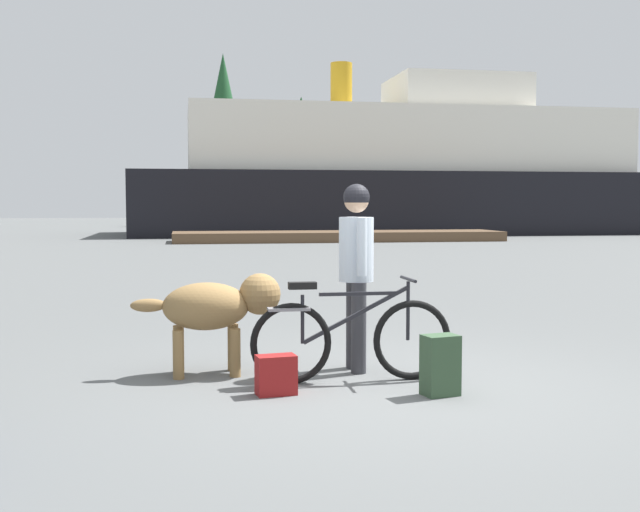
{
  "coord_description": "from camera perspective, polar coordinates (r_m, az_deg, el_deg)",
  "views": [
    {
      "loc": [
        -1.63,
        -6.36,
        1.56
      ],
      "look_at": [
        -0.19,
        1.84,
        0.99
      ],
      "focal_mm": 43.82,
      "sensor_mm": 36.0,
      "label": 1
    }
  ],
  "objects": [
    {
      "name": "ground_plane",
      "position": [
        6.75,
        4.37,
        -9.48
      ],
      "size": [
        160.0,
        160.0,
        0.0
      ],
      "primitive_type": "plane",
      "color": "#595B5B"
    },
    {
      "name": "bicycle",
      "position": [
        6.83,
        2.26,
        -6.03
      ],
      "size": [
        1.79,
        0.44,
        0.91
      ],
      "color": "black",
      "rests_on": "ground_plane"
    },
    {
      "name": "person_cyclist",
      "position": [
        7.21,
        2.66,
        -0.18
      ],
      "size": [
        0.32,
        0.53,
        1.74
      ],
      "color": "#333338",
      "rests_on": "ground_plane"
    },
    {
      "name": "dog",
      "position": [
        7.15,
        -7.52,
        -3.68
      ],
      "size": [
        1.35,
        0.51,
        0.92
      ],
      "color": "olive",
      "rests_on": "ground_plane"
    },
    {
      "name": "backpack",
      "position": [
        6.46,
        8.78,
        -7.88
      ],
      "size": [
        0.32,
        0.26,
        0.49
      ],
      "primitive_type": "cube",
      "rotation": [
        0.0,
        0.0,
        0.22
      ],
      "color": "#334C33",
      "rests_on": "ground_plane"
    },
    {
      "name": "handbag_pannier",
      "position": [
        6.43,
        -3.23,
        -8.67
      ],
      "size": [
        0.34,
        0.22,
        0.32
      ],
      "primitive_type": "cube",
      "rotation": [
        0.0,
        0.0,
        0.14
      ],
      "color": "maroon",
      "rests_on": "ground_plane"
    },
    {
      "name": "dock_pier",
      "position": [
        32.16,
        1.36,
        1.45
      ],
      "size": [
        13.48,
        2.92,
        0.4
      ],
      "primitive_type": "cube",
      "color": "brown",
      "rests_on": "ground_plane"
    },
    {
      "name": "ferry_boat",
      "position": [
        41.04,
        6.27,
        5.92
      ],
      "size": [
        27.56,
        8.69,
        8.67
      ],
      "color": "black",
      "rests_on": "ground_plane"
    },
    {
      "name": "pine_tree_center",
      "position": [
        56.02,
        -7.06,
        9.59
      ],
      "size": [
        4.06,
        4.06,
        12.04
      ],
      "color": "#4C331E",
      "rests_on": "ground_plane"
    },
    {
      "name": "pine_tree_far_right",
      "position": [
        57.71,
        -1.38,
        8.03
      ],
      "size": [
        4.13,
        4.13,
        9.34
      ],
      "color": "#4C331E",
      "rests_on": "ground_plane"
    }
  ]
}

